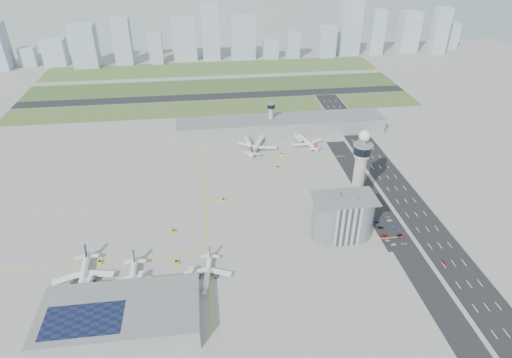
{
  "coord_description": "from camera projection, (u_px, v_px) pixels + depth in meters",
  "views": [
    {
      "loc": [
        -36.21,
        -246.99,
        187.58
      ],
      "look_at": [
        0.0,
        35.0,
        15.0
      ],
      "focal_mm": 30.0,
      "sensor_mm": 36.0,
      "label": 1
    }
  ],
  "objects": [
    {
      "name": "jet_bridge_far_0",
      "position": [
        245.0,
        139.0,
        421.35
      ],
      "size": [
        5.39,
        14.31,
        5.7
      ],
      "primitive_type": null,
      "rotation": [
        0.0,
        0.0,
        -1.4
      ],
      "color": "silver",
      "rests_on": "ground"
    },
    {
      "name": "jet_bridge_near_1",
      "position": [
        136.0,
        291.0,
        248.46
      ],
      "size": [
        5.39,
        14.31,
        5.7
      ],
      "primitive_type": null,
      "rotation": [
        0.0,
        0.0,
        1.4
      ],
      "color": "silver",
      "rests_on": "ground"
    },
    {
      "name": "highway",
      "position": [
        412.0,
        210.0,
        323.19
      ],
      "size": [
        28.0,
        500.0,
        0.1
      ],
      "primitive_type": "cube",
      "color": "black",
      "rests_on": "ground"
    },
    {
      "name": "car_lot_4",
      "position": [
        377.0,
        222.0,
        309.1
      ],
      "size": [
        3.78,
        1.53,
        1.29
      ],
      "primitive_type": "imported",
      "rotation": [
        0.0,
        0.0,
        1.57
      ],
      "color": "navy",
      "rests_on": "ground"
    },
    {
      "name": "taxiway_line_h_0",
      "position": [
        208.0,
        253.0,
        280.9
      ],
      "size": [
        260.0,
        0.6,
        0.01
      ],
      "primitive_type": "cube",
      "color": "yellow",
      "rests_on": "ground"
    },
    {
      "name": "skyline_bldg_5",
      "position": [
        123.0,
        42.0,
        632.81
      ],
      "size": [
        25.49,
        20.39,
        66.89
      ],
      "primitive_type": "cube",
      "color": "#9EADC1",
      "rests_on": "ground"
    },
    {
      "name": "car_lot_7",
      "position": [
        402.0,
        237.0,
        294.49
      ],
      "size": [
        3.91,
        1.6,
        1.13
      ],
      "primitive_type": "imported",
      "rotation": [
        0.0,
        0.0,
        1.57
      ],
      "color": "#B72543",
      "rests_on": "ground"
    },
    {
      "name": "jet_bridge_near_2",
      "position": [
        188.0,
        286.0,
        251.72
      ],
      "size": [
        5.39,
        14.31,
        5.7
      ],
      "primitive_type": null,
      "rotation": [
        0.0,
        0.0,
        1.4
      ],
      "color": "silver",
      "rests_on": "ground"
    },
    {
      "name": "taxiway_line_h_1",
      "position": [
        206.0,
        202.0,
        331.77
      ],
      "size": [
        260.0,
        0.6,
        0.01
      ],
      "primitive_type": "cube",
      "color": "yellow",
      "rests_on": "ground"
    },
    {
      "name": "car_lot_2",
      "position": [
        385.0,
        236.0,
        295.69
      ],
      "size": [
        4.92,
        2.74,
        1.3
      ],
      "primitive_type": "imported",
      "rotation": [
        0.0,
        0.0,
        1.44
      ],
      "color": "maroon",
      "rests_on": "ground"
    },
    {
      "name": "skyline_bldg_15",
      "position": [
        409.0,
        32.0,
        696.49
      ],
      "size": [
        30.25,
        24.2,
        63.4
      ],
      "primitive_type": "cube",
      "color": "#9EADC1",
      "rests_on": "ground"
    },
    {
      "name": "skyline_bldg_14",
      "position": [
        377.0,
        32.0,
        681.02
      ],
      "size": [
        21.59,
        17.28,
        68.75
      ],
      "primitive_type": "cube",
      "color": "#9EADC1",
      "rests_on": "ground"
    },
    {
      "name": "control_tower",
      "position": [
        360.0,
        168.0,
        307.13
      ],
      "size": [
        14.0,
        14.0,
        64.5
      ],
      "color": "#ADAAA5",
      "rests_on": "ground"
    },
    {
      "name": "skyline_bldg_3",
      "position": [
        55.0,
        52.0,
        639.34
      ],
      "size": [
        32.3,
        25.84,
        36.93
      ],
      "primitive_type": "cube",
      "color": "#9EADC1",
      "rests_on": "ground"
    },
    {
      "name": "grass_strip_1",
      "position": [
        215.0,
        86.0,
        562.85
      ],
      "size": [
        480.0,
        60.0,
        0.08
      ],
      "primitive_type": "cube",
      "color": "#3C5226",
      "rests_on": "ground"
    },
    {
      "name": "tug_2",
      "position": [
        173.0,
        231.0,
        299.7
      ],
      "size": [
        3.18,
        3.69,
        1.81
      ],
      "primitive_type": null,
      "rotation": [
        0.0,
        0.0,
        0.4
      ],
      "color": "gold",
      "rests_on": "ground"
    },
    {
      "name": "parking_lot",
      "position": [
        390.0,
        230.0,
        301.59
      ],
      "size": [
        20.0,
        44.0,
        0.1
      ],
      "primitive_type": "cube",
      "color": "black",
      "rests_on": "ground"
    },
    {
      "name": "barrier_right",
      "position": [
        430.0,
        208.0,
        324.42
      ],
      "size": [
        0.6,
        500.0,
        1.2
      ],
      "primitive_type": "cube",
      "color": "#9E9E99",
      "rests_on": "ground"
    },
    {
      "name": "taxiway_line_v",
      "position": [
        206.0,
        202.0,
        331.77
      ],
      "size": [
        0.6,
        260.0,
        0.01
      ],
      "primitive_type": "cube",
      "color": "yellow",
      "rests_on": "ground"
    },
    {
      "name": "jet_bridge_near_0",
      "position": [
        82.0,
        296.0,
        245.19
      ],
      "size": [
        5.39,
        14.31,
        5.7
      ],
      "primitive_type": null,
      "rotation": [
        0.0,
        0.0,
        1.4
      ],
      "color": "silver",
      "rests_on": "ground"
    },
    {
      "name": "terminal_pier",
      "position": [
        281.0,
        125.0,
        436.43
      ],
      "size": [
        210.0,
        32.0,
        15.8
      ],
      "color": "gray",
      "rests_on": "ground"
    },
    {
      "name": "car_lot_8",
      "position": [
        400.0,
        235.0,
        296.35
      ],
      "size": [
        3.69,
        1.69,
        1.23
      ],
      "primitive_type": "imported",
      "rotation": [
        0.0,
        0.0,
        1.64
      ],
      "color": "black",
      "rests_on": "ground"
    },
    {
      "name": "car_hw_2",
      "position": [
        367.0,
        140.0,
        424.49
      ],
      "size": [
        2.59,
        4.55,
        1.2
      ],
      "primitive_type": "imported",
      "rotation": [
        0.0,
        0.0,
        0.14
      ],
      "color": "navy",
      "rests_on": "ground"
    },
    {
      "name": "ground",
      "position": [
        262.0,
        221.0,
        310.69
      ],
      "size": [
        1000.0,
        1000.0,
        0.0
      ],
      "primitive_type": "plane",
      "color": "#A09D95"
    },
    {
      "name": "grass_strip_0",
      "position": [
        218.0,
        107.0,
        499.26
      ],
      "size": [
        480.0,
        50.0,
        0.08
      ],
      "primitive_type": "cube",
      "color": "#4B6730",
      "rests_on": "ground"
    },
    {
      "name": "admin_building",
      "position": [
        343.0,
        217.0,
        289.76
      ],
      "size": [
        42.0,
        24.0,
        33.5
      ],
      "color": "#B2B2B7",
      "rests_on": "ground"
    },
    {
      "name": "skyline_bldg_11",
      "position": [
        293.0,
        45.0,
        671.31
      ],
      "size": [
        20.22,
        16.18,
        38.97
      ],
      "primitive_type": "cube",
      "color": "#9EADC1",
      "rests_on": "ground"
    },
    {
      "name": "car_lot_3",
      "position": [
        381.0,
        227.0,
        303.56
      ],
      "size": [
        4.53,
        2.3,
        1.26
      ],
      "primitive_type": "imported",
      "rotation": [
        0.0,
        0.0,
        1.44
      ],
      "color": "black",
      "rests_on": "ground"
    },
    {
      "name": "near_terminal",
      "position": [
        121.0,
        316.0,
        228.22
      ],
      "size": [
        84.0,
        42.0,
        13.0
      ],
      "color": "gray",
      "rests_on": "ground"
    },
    {
      "name": "car_lot_9",
      "position": [
        394.0,
        227.0,
        304.41
      ],
      "size": [
        4.08,
        1.96,
        1.29
      ],
      "primitive_type": "imported",
      "rotation": [
        0.0,
        0.0,
        1.41
      ],
      "color": "navy",
      "rests_on": "ground"
    },
    {
      "name": "airplane_far_a",
      "position": [
        258.0,
        142.0,
        407.39
      ],
      "size": [
        53.33,
        56.97,
        12.75
      ],
      "primitive_type": null,
      "rotation": [
        0.0,
        0.0,
        1.17
      ],
      "color": "white",
      "rests_on": "ground"
    },
    {
      "name": "airplane_near_c",
      "position": [
        207.0,
        270.0,
        260.13
      ],
      "size": [
        34.36,
        38.87,
        9.84
      ],
      "primitive_type": null,
      "rotation": [
        0.0,
        0.0,
        -1.71
      ],
      "color": "white",
      "rests_on": "ground"
    },
    {
      "name": "airplane_near_b",
      "position": [
        131.0,
        279.0,
        253.01
      ],
      "size": [
        35.3,
        41.4,
        11.5
      ],
      "primitive_type": null,
      "rotation": [
        0.0,
        0.0,
        -1.56
      ],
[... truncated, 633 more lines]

